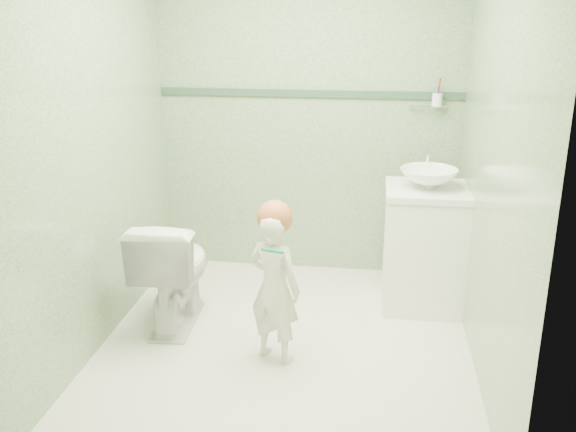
# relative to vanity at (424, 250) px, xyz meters

# --- Properties ---
(ground) EXTENTS (2.50, 2.50, 0.00)m
(ground) POSITION_rel_vanity_xyz_m (-0.84, -0.70, -0.40)
(ground) COLOR silver
(ground) RESTS_ON ground
(room_shell) EXTENTS (2.50, 2.54, 2.40)m
(room_shell) POSITION_rel_vanity_xyz_m (-0.84, -0.70, 0.80)
(room_shell) COLOR #6B9066
(room_shell) RESTS_ON ground
(trim_stripe) EXTENTS (2.20, 0.02, 0.05)m
(trim_stripe) POSITION_rel_vanity_xyz_m (-0.84, 0.54, 0.95)
(trim_stripe) COLOR #2E4B37
(trim_stripe) RESTS_ON room_shell
(vanity) EXTENTS (0.52, 0.50, 0.80)m
(vanity) POSITION_rel_vanity_xyz_m (0.00, 0.00, 0.00)
(vanity) COLOR white
(vanity) RESTS_ON ground
(counter) EXTENTS (0.54, 0.52, 0.04)m
(counter) POSITION_rel_vanity_xyz_m (0.00, 0.00, 0.41)
(counter) COLOR white
(counter) RESTS_ON vanity
(basin) EXTENTS (0.37, 0.37, 0.13)m
(basin) POSITION_rel_vanity_xyz_m (0.00, 0.00, 0.49)
(basin) COLOR white
(basin) RESTS_ON counter
(faucet) EXTENTS (0.03, 0.13, 0.18)m
(faucet) POSITION_rel_vanity_xyz_m (0.00, 0.19, 0.57)
(faucet) COLOR silver
(faucet) RESTS_ON counter
(cup_holder) EXTENTS (0.26, 0.07, 0.21)m
(cup_holder) POSITION_rel_vanity_xyz_m (0.05, 0.48, 0.93)
(cup_holder) COLOR silver
(cup_holder) RESTS_ON room_shell
(toilet) EXTENTS (0.44, 0.73, 0.73)m
(toilet) POSITION_rel_vanity_xyz_m (-1.58, -0.48, -0.04)
(toilet) COLOR white
(toilet) RESTS_ON ground
(toddler) EXTENTS (0.38, 0.33, 0.89)m
(toddler) POSITION_rel_vanity_xyz_m (-0.88, -0.83, 0.04)
(toddler) COLOR beige
(toddler) RESTS_ON ground
(hair_cap) EXTENTS (0.20, 0.20, 0.20)m
(hair_cap) POSITION_rel_vanity_xyz_m (-0.88, -0.80, 0.45)
(hair_cap) COLOR #B86036
(hair_cap) RESTS_ON toddler
(teal_toothbrush) EXTENTS (0.12, 0.14, 0.08)m
(teal_toothbrush) POSITION_rel_vanity_xyz_m (-0.86, -0.97, 0.33)
(teal_toothbrush) COLOR #0A826F
(teal_toothbrush) RESTS_ON toddler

